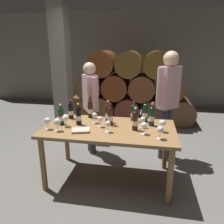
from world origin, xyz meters
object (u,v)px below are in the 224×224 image
(wine_glass_6, at_px, (47,121))
(wine_glass_8, at_px, (108,124))
(tasting_notebook, at_px, (81,130))
(wine_bottle_2, at_px, (135,120))
(wine_bottle_3, at_px, (90,109))
(dining_table, at_px, (109,134))
(taster_seated_left, at_px, (90,101))
(wine_bottle_4, at_px, (61,116))
(wine_glass_1, at_px, (160,130))
(wine_bottle_6, at_px, (133,113))
(wine_glass_7, at_px, (94,116))
(wine_glass_4, at_px, (162,123))
(wine_bottle_5, at_px, (145,112))
(wine_bottle_1, at_px, (71,110))
(wine_bottle_7, at_px, (79,115))
(wine_glass_9, at_px, (143,120))
(wine_glass_5, at_px, (65,118))
(wine_glass_3, at_px, (144,126))
(wine_bottle_0, at_px, (108,113))
(wine_bottle_9, at_px, (110,116))
(wine_bottle_8, at_px, (152,116))
(wine_glass_0, at_px, (57,122))
(wine_glass_2, at_px, (100,120))
(sommelier_presenting, at_px, (168,96))

(wine_glass_6, relative_size, wine_glass_8, 1.06)
(wine_glass_8, xyz_separation_m, tasting_notebook, (-0.34, -0.04, -0.09))
(wine_bottle_2, relative_size, wine_bottle_3, 0.95)
(dining_table, relative_size, tasting_notebook, 7.73)
(taster_seated_left, bearing_deg, dining_table, -57.78)
(wine_bottle_4, bearing_deg, wine_glass_1, -10.82)
(wine_bottle_6, xyz_separation_m, wine_glass_1, (0.35, -0.57, -0.01))
(wine_bottle_2, bearing_deg, wine_glass_7, 163.76)
(wine_glass_4, bearing_deg, wine_bottle_5, 122.42)
(wine_bottle_4, xyz_separation_m, tasting_notebook, (0.33, -0.19, -0.11))
(tasting_notebook, bearing_deg, wine_bottle_6, 23.21)
(wine_bottle_1, distance_m, taster_seated_left, 0.49)
(wine_bottle_7, bearing_deg, wine_glass_9, 2.37)
(wine_glass_1, relative_size, wine_glass_5, 0.98)
(wine_glass_7, bearing_deg, wine_glass_3, -22.42)
(wine_bottle_0, distance_m, wine_bottle_1, 0.57)
(wine_glass_8, relative_size, wine_glass_9, 0.99)
(wine_bottle_1, relative_size, wine_bottle_9, 0.94)
(wine_bottle_6, bearing_deg, wine_bottle_3, 176.31)
(wine_bottle_3, relative_size, wine_bottle_8, 1.00)
(wine_bottle_1, distance_m, wine_glass_6, 0.48)
(wine_bottle_7, relative_size, wine_glass_9, 2.02)
(wine_bottle_4, bearing_deg, wine_glass_6, -118.00)
(wine_bottle_2, relative_size, wine_bottle_9, 1.00)
(wine_bottle_0, relative_size, wine_bottle_9, 1.04)
(wine_glass_0, height_order, wine_glass_5, wine_glass_0)
(wine_bottle_0, distance_m, taster_seated_left, 0.66)
(wine_bottle_7, bearing_deg, wine_glass_1, -15.28)
(dining_table, relative_size, wine_glass_1, 10.92)
(wine_glass_5, bearing_deg, wine_bottle_7, 35.98)
(wine_glass_4, bearing_deg, wine_glass_2, 178.11)
(wine_bottle_1, xyz_separation_m, wine_bottle_5, (1.07, 0.05, 0.01))
(wine_bottle_4, distance_m, wine_glass_2, 0.54)
(wine_bottle_4, xyz_separation_m, wine_glass_3, (1.11, -0.14, -0.02))
(wine_glass_8, bearing_deg, wine_bottle_1, 146.68)
(wine_glass_3, height_order, wine_glass_7, wine_glass_3)
(wine_bottle_2, distance_m, taster_seated_left, 1.09)
(wine_bottle_0, height_order, wine_glass_1, wine_bottle_0)
(taster_seated_left, bearing_deg, sommelier_presenting, 1.39)
(wine_glass_2, height_order, tasting_notebook, wine_glass_2)
(wine_bottle_4, xyz_separation_m, wine_glass_9, (1.08, 0.08, -0.02))
(wine_bottle_3, relative_size, wine_glass_0, 1.92)
(wine_bottle_7, bearing_deg, wine_bottle_4, -169.40)
(wine_bottle_3, height_order, wine_bottle_8, same)
(wine_bottle_0, height_order, wine_bottle_9, wine_bottle_0)
(wine_bottle_3, height_order, wine_bottle_4, wine_bottle_3)
(wine_bottle_4, relative_size, wine_bottle_9, 0.95)
(wine_bottle_7, distance_m, wine_glass_7, 0.22)
(wine_glass_5, distance_m, wine_glass_9, 1.01)
(wine_glass_2, distance_m, taster_seated_left, 0.80)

